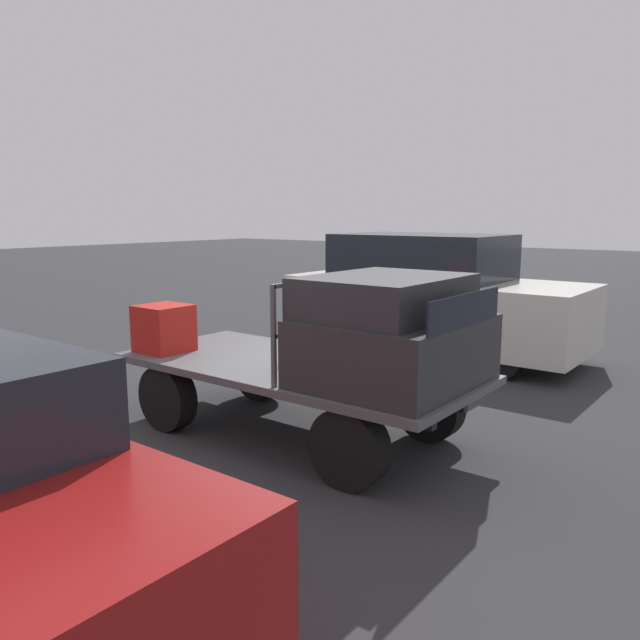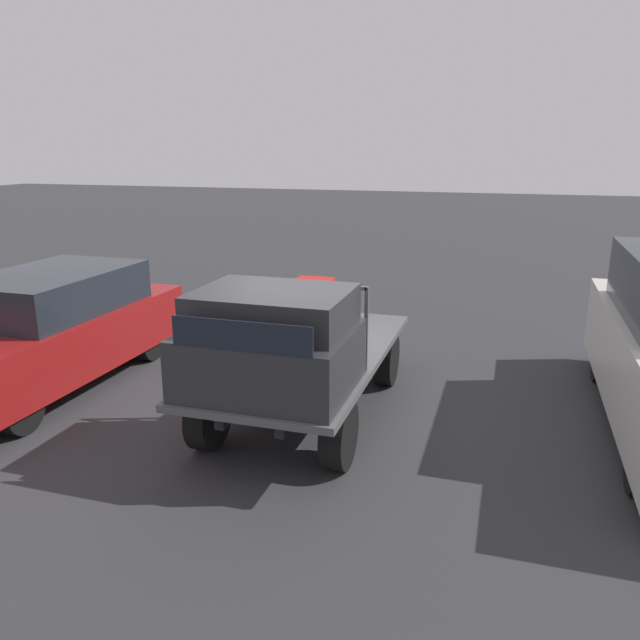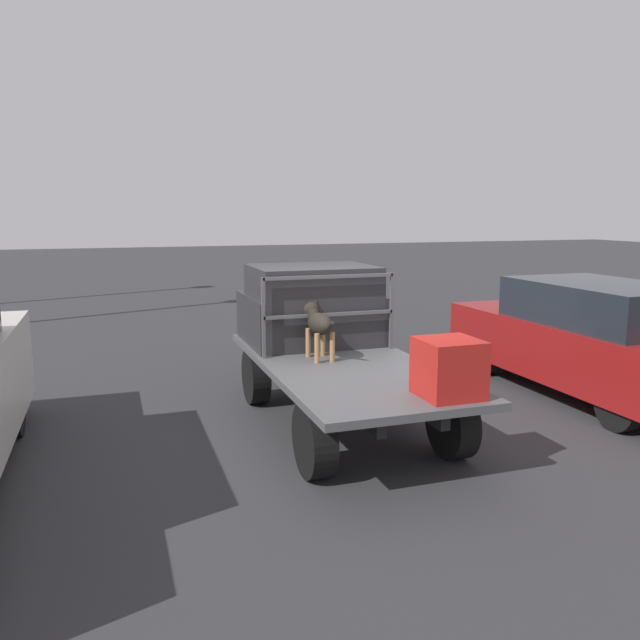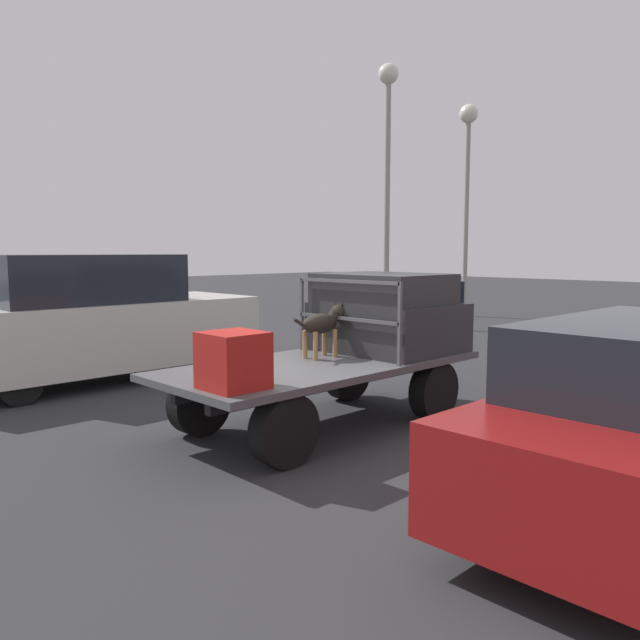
% 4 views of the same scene
% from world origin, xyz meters
% --- Properties ---
extents(ground_plane, '(80.00, 80.00, 0.00)m').
position_xyz_m(ground_plane, '(0.00, 0.00, 0.00)').
color(ground_plane, '#2D2D30').
extents(flatbed_truck, '(4.02, 1.82, 0.80)m').
position_xyz_m(flatbed_truck, '(0.00, 0.00, 0.58)').
color(flatbed_truck, black).
rests_on(flatbed_truck, ground).
extents(truck_cab, '(1.45, 1.70, 1.03)m').
position_xyz_m(truck_cab, '(1.20, 0.00, 1.28)').
color(truck_cab, '#28282B').
rests_on(truck_cab, flatbed_truck).
extents(truck_headboard, '(0.04, 1.70, 0.97)m').
position_xyz_m(truck_headboard, '(0.44, 0.00, 1.43)').
color(truck_headboard, '#4C4C4F').
rests_on(truck_headboard, flatbed_truck).
extents(dog, '(0.92, 0.25, 0.68)m').
position_xyz_m(dog, '(0.26, 0.21, 1.23)').
color(dog, '#9E7547').
rests_on(dog, flatbed_truck).
extents(cargo_crate, '(0.55, 0.55, 0.55)m').
position_xyz_m(cargo_crate, '(-1.63, -0.45, 1.07)').
color(cargo_crate, '#AD1E19').
rests_on(cargo_crate, flatbed_truck).
extents(parked_sedan, '(4.42, 1.74, 1.59)m').
position_xyz_m(parked_sedan, '(0.15, -3.73, 0.80)').
color(parked_sedan, black).
rests_on(parked_sedan, ground).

